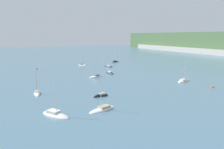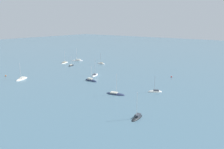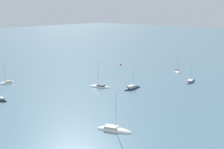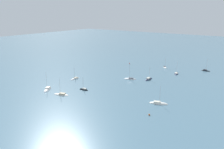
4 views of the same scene
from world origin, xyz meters
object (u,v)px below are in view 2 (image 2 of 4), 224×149
at_px(sailboat_2, 71,66).
at_px(sailboat_5, 22,79).
at_px(mooring_buoy_0, 6,76).
at_px(sailboat_0, 115,94).
at_px(sailboat_1, 65,63).
at_px(sailboat_6, 137,118).
at_px(sailboat_4, 95,75).
at_px(sailboat_9, 101,64).
at_px(sailboat_3, 91,81).
at_px(mooring_buoy_1, 171,77).
at_px(sailboat_8, 155,92).
at_px(sailboat_7, 77,61).

distance_m(sailboat_2, sailboat_5, 41.21).
bearing_deg(mooring_buoy_0, sailboat_0, -169.38).
distance_m(sailboat_1, sailboat_6, 104.17).
bearing_deg(sailboat_4, sailboat_0, -147.37).
relative_size(sailboat_1, sailboat_6, 1.03).
xyz_separation_m(sailboat_6, sailboat_9, (68.19, -62.63, -0.09)).
relative_size(sailboat_3, sailboat_5, 0.91).
bearing_deg(sailboat_9, sailboat_5, 87.45).
xyz_separation_m(sailboat_2, mooring_buoy_1, (-67.81, -11.75, 0.28)).
bearing_deg(sailboat_4, mooring_buoy_1, -82.07).
xyz_separation_m(sailboat_1, mooring_buoy_0, (-5.24, 47.02, 0.24)).
bearing_deg(sailboat_6, mooring_buoy_1, -171.46).
height_order(sailboat_3, sailboat_8, sailboat_3).
relative_size(sailboat_1, sailboat_7, 0.88).
bearing_deg(mooring_buoy_1, sailboat_4, 31.54).
bearing_deg(sailboat_1, sailboat_5, -176.33).
bearing_deg(sailboat_1, sailboat_2, -129.05).
bearing_deg(mooring_buoy_0, sailboat_4, -140.14).
distance_m(sailboat_4, sailboat_9, 34.87).
height_order(sailboat_5, sailboat_6, sailboat_6).
height_order(sailboat_1, mooring_buoy_1, sailboat_1).
xyz_separation_m(sailboat_1, sailboat_8, (-84.34, 21.38, -0.04)).
height_order(sailboat_7, mooring_buoy_0, sailboat_7).
xyz_separation_m(sailboat_4, mooring_buoy_1, (-36.30, -22.28, 0.29)).
bearing_deg(sailboat_9, mooring_buoy_1, 176.03).
bearing_deg(sailboat_2, sailboat_9, -41.72).
bearing_deg(sailboat_7, mooring_buoy_1, 145.21).
height_order(sailboat_3, mooring_buoy_1, sailboat_3).
bearing_deg(sailboat_2, sailboat_0, -125.24).
relative_size(sailboat_2, sailboat_4, 0.77).
height_order(sailboat_4, sailboat_6, sailboat_4).
distance_m(sailboat_0, mooring_buoy_1, 42.29).
height_order(sailboat_5, sailboat_8, sailboat_5).
bearing_deg(sailboat_7, sailboat_8, 126.84).
bearing_deg(sailboat_8, sailboat_7, -61.10).
distance_m(sailboat_0, sailboat_9, 68.50).
xyz_separation_m(sailboat_3, sailboat_4, (6.08, -9.86, -0.03)).
relative_size(sailboat_0, sailboat_3, 1.10).
height_order(sailboat_5, mooring_buoy_0, sailboat_5).
height_order(sailboat_5, sailboat_9, sailboat_5).
distance_m(sailboat_5, sailboat_8, 70.03).
bearing_deg(sailboat_1, sailboat_3, -135.20).
xyz_separation_m(sailboat_6, sailboat_8, (7.60, -27.59, -0.09)).
relative_size(sailboat_1, sailboat_8, 1.20).
height_order(sailboat_2, mooring_buoy_0, sailboat_2).
xyz_separation_m(sailboat_2, sailboat_7, (11.10, -16.51, 0.02)).
xyz_separation_m(sailboat_4, sailboat_7, (42.61, -27.05, 0.03)).
relative_size(sailboat_1, sailboat_4, 0.90).
xyz_separation_m(sailboat_4, sailboat_5, (25.07, 30.17, 0.00)).
distance_m(sailboat_2, sailboat_9, 21.61).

